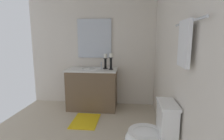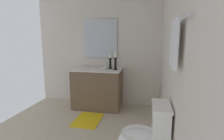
{
  "view_description": "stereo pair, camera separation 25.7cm",
  "coord_description": "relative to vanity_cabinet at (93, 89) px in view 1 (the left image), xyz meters",
  "views": [
    {
      "loc": [
        2.16,
        0.82,
        1.41
      ],
      "look_at": [
        -0.36,
        0.56,
        0.97
      ],
      "focal_mm": 28.15,
      "sensor_mm": 36.0,
      "label": 1
    },
    {
      "loc": [
        2.12,
        1.07,
        1.41
      ],
      "look_at": [
        -0.36,
        0.56,
        0.97
      ],
      "focal_mm": 28.15,
      "sensor_mm": 36.0,
      "label": 2
    }
  ],
  "objects": [
    {
      "name": "towel_near_vanity",
      "position": [
        1.86,
        1.21,
        0.96
      ],
      "size": [
        0.28,
        0.03,
        0.4
      ],
      "primitive_type": "cube",
      "color": "white",
      "rests_on": "towel_bar"
    },
    {
      "name": "wall_left",
      "position": [
        -0.33,
        -0.06,
        0.81
      ],
      "size": [
        0.04,
        2.71,
        2.45
      ],
      "primitive_type": "cube",
      "color": "silver",
      "rests_on": "ground"
    },
    {
      "name": "towel_bar",
      "position": [
        1.86,
        1.23,
        1.14
      ],
      "size": [
        0.75,
        0.02,
        0.02
      ],
      "primitive_type": "cylinder",
      "rotation": [
        0.0,
        1.57,
        0.0
      ],
      "color": "silver"
    },
    {
      "name": "bath_mat",
      "position": [
        0.62,
        0.0,
        -0.41
      ],
      "size": [
        0.6,
        0.44,
        0.02
      ],
      "primitive_type": "cube",
      "color": "yellow",
      "rests_on": "ground"
    },
    {
      "name": "candle_holder_short",
      "position": [
        -0.05,
        0.26,
        0.57
      ],
      "size": [
        0.09,
        0.09,
        0.3
      ],
      "color": "black",
      "rests_on": "vanity_cabinet"
    },
    {
      "name": "candle_holder_tall",
      "position": [
        0.04,
        0.39,
        0.58
      ],
      "size": [
        0.09,
        0.09,
        0.32
      ],
      "color": "black",
      "rests_on": "vanity_cabinet"
    },
    {
      "name": "wall_back",
      "position": [
        1.27,
        1.29,
        0.81
      ],
      "size": [
        3.18,
        0.04,
        2.45
      ],
      "primitive_type": "cube",
      "color": "silver",
      "rests_on": "ground"
    },
    {
      "name": "mirror",
      "position": [
        -0.28,
        0.0,
        1.01
      ],
      "size": [
        0.02,
        0.72,
        0.81
      ],
      "primitive_type": "cube",
      "color": "silver"
    },
    {
      "name": "vanity_cabinet",
      "position": [
        0.0,
        0.0,
        0.0
      ],
      "size": [
        0.58,
        1.01,
        0.82
      ],
      "color": "brown",
      "rests_on": "ground"
    },
    {
      "name": "toilet",
      "position": [
        1.61,
        1.01,
        -0.05
      ],
      "size": [
        0.39,
        0.54,
        0.75
      ],
      "color": "white",
      "rests_on": "ground"
    },
    {
      "name": "sink_basin",
      "position": [
        -0.0,
        0.0,
        0.37
      ],
      "size": [
        0.4,
        0.4,
        0.24
      ],
      "color": "white",
      "rests_on": "vanity_cabinet"
    }
  ]
}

